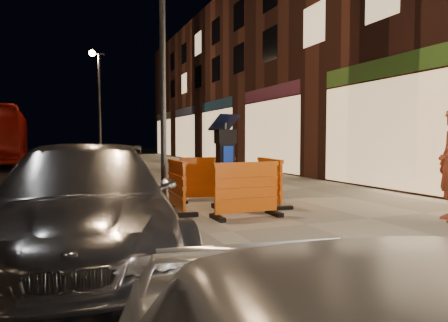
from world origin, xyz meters
name	(u,v)px	position (x,y,z in m)	size (l,w,h in m)	color
ground_plane	(198,245)	(0.00, 0.00, 0.00)	(120.00, 120.00, 0.00)	black
sidewalk	(369,223)	(3.00, 0.00, 0.07)	(6.00, 60.00, 0.15)	#9B988D
kerb	(198,240)	(0.00, 0.00, 0.07)	(0.30, 60.00, 0.15)	slate
parking_kiosk	(225,164)	(1.14, 1.78, 0.99)	(0.53, 0.53, 1.67)	black
barrier_front	(247,190)	(1.14, 0.83, 0.62)	(1.20, 0.49, 0.93)	orange
barrier_back	(208,179)	(1.14, 2.73, 0.62)	(1.20, 0.49, 0.93)	orange
barrier_kerbside	(177,186)	(0.19, 1.78, 0.62)	(1.20, 0.49, 0.93)	orange
barrier_bldgside	(270,182)	(2.09, 1.78, 0.62)	(1.20, 0.49, 0.93)	orange
car_silver	(87,264)	(-1.47, -0.29, 0.00)	(1.97, 4.85, 1.41)	#AFAFB4
car_red	(92,193)	(-0.98, 6.08, 0.00)	(1.24, 3.55, 1.17)	maroon
street_lamp_mid	(163,57)	(0.25, 3.00, 3.15)	(0.12, 0.12, 6.00)	#3F3F44
street_lamp_far	(100,108)	(0.25, 18.00, 3.15)	(0.12, 0.12, 6.00)	#3F3F44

